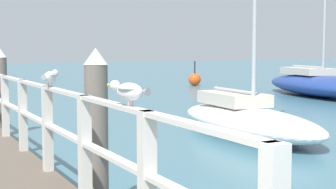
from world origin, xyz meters
TOP-DOWN VIEW (x-y plane):
  - dock_piling_near at (1.40, 4.55)m, footprint 0.29×0.29m
  - dock_piling_far at (1.40, 11.11)m, footprint 0.29×0.29m
  - seagull_foreground at (1.02, 2.67)m, footprint 0.25×0.46m
  - seagull_background at (1.03, 5.22)m, footprint 0.32×0.41m
  - boat_0 at (6.58, 8.54)m, footprint 2.39×5.52m
  - boat_3 at (15.55, 15.42)m, footprint 4.23×7.97m
  - channel_buoy at (14.04, 23.44)m, footprint 0.70×0.70m

SIDE VIEW (x-z plane):
  - channel_buoy at x=14.04m, z-range -0.34..1.06m
  - boat_0 at x=6.58m, z-range -3.36..4.17m
  - boat_3 at x=15.55m, z-range -4.36..5.40m
  - dock_piling_near at x=1.40m, z-range 0.01..2.06m
  - dock_piling_far at x=1.40m, z-range 0.01..2.06m
  - seagull_foreground at x=1.02m, z-range 1.58..1.80m
  - seagull_background at x=1.03m, z-range 1.58..1.80m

